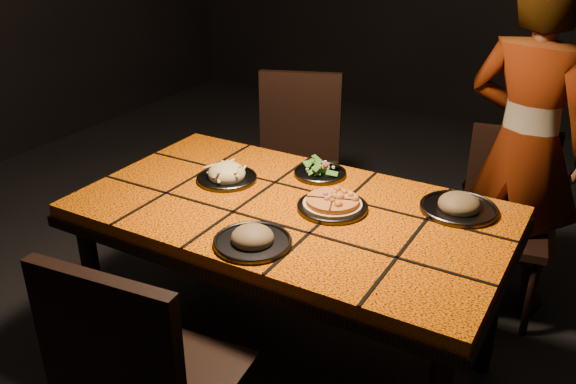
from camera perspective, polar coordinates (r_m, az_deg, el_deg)
The scene contains 11 objects.
room_shell at distance 2.07m, azimuth 0.29°, elevation 17.55°, with size 6.04×7.04×3.08m.
dining_table at distance 2.33m, azimuth 0.25°, elevation -3.04°, with size 1.62×0.92×0.75m.
chair_near at distance 1.86m, azimuth -13.55°, elevation -16.70°, with size 0.49×0.49×0.98m.
chair_far_left at distance 3.28m, azimuth 0.85°, elevation 3.62°, with size 0.57×0.57×0.98m.
chair_far_right at distance 2.99m, azimuth 19.63°, elevation -1.63°, with size 0.45×0.45×0.86m.
diner at distance 2.93m, azimuth 21.31°, elevation 3.98°, with size 0.58×0.38×1.59m, color brown.
plate_pizza at distance 2.27m, azimuth 4.18°, elevation -1.21°, with size 0.28×0.28×0.04m.
plate_pasta at distance 2.51m, azimuth -5.75°, elevation 1.56°, with size 0.25×0.25×0.08m.
plate_salad at distance 2.55m, azimuth 3.04°, elevation 2.10°, with size 0.22×0.22×0.07m.
plate_mushroom_a at distance 2.04m, azimuth -3.34°, elevation -4.35°, with size 0.27×0.27×0.09m.
plate_mushroom_b at distance 2.34m, azimuth 15.72°, elevation -1.16°, with size 0.29×0.29×0.09m.
Camera 1 is at (1.02, -1.78, 1.79)m, focal length 38.00 mm.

